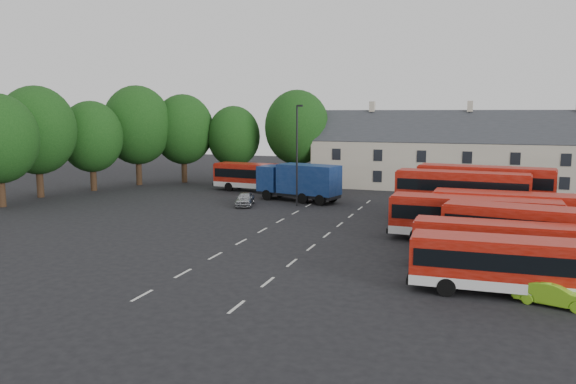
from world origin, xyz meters
name	(u,v)px	position (x,y,z in m)	size (l,w,h in m)	color
ground	(252,236)	(0.00, 0.00, 0.00)	(140.00, 140.00, 0.00)	black
lane_markings	(294,233)	(2.50, 2.00, 0.01)	(5.15, 33.80, 0.01)	beige
treeline	(149,131)	(-20.74, 19.36, 6.68)	(29.92, 32.59, 12.01)	black
terrace_houses	(468,156)	(14.00, 30.00, 3.86)	(35.70, 7.13, 10.06)	beige
bus_row_a	(517,262)	(17.13, -8.27, 1.69)	(10.01, 2.53, 2.82)	silver
bus_row_b	(503,242)	(16.66, -3.87, 1.65)	(9.71, 2.31, 2.74)	silver
bus_row_c	(541,229)	(18.89, -0.63, 1.92)	(11.55, 4.22, 3.19)	silver
bus_row_d	(474,216)	(15.02, 2.79, 1.88)	(11.13, 2.88, 3.13)	silver
bus_row_e	(517,211)	(17.87, 5.14, 1.94)	(11.50, 3.02, 3.23)	silver
bus_dd_south	(461,194)	(14.01, 9.50, 2.38)	(10.34, 3.16, 4.18)	silver
bus_dd_north	(484,189)	(15.73, 12.08, 2.51)	(10.96, 3.82, 4.40)	silver
bus_north	(261,175)	(-7.61, 21.11, 1.87)	(11.22, 3.75, 3.11)	silver
box_truck	(299,181)	(-1.60, 16.18, 2.08)	(8.86, 4.66, 3.71)	black
silver_car	(245,199)	(-5.66, 11.90, 0.66)	(1.55, 3.86, 1.31)	#A3A6AA
lime_car	(554,294)	(18.74, -9.11, 0.57)	(1.21, 3.48, 1.15)	#86D420
lamppost	(297,153)	(-0.96, 13.45, 5.06)	(0.66, 0.35, 9.48)	black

